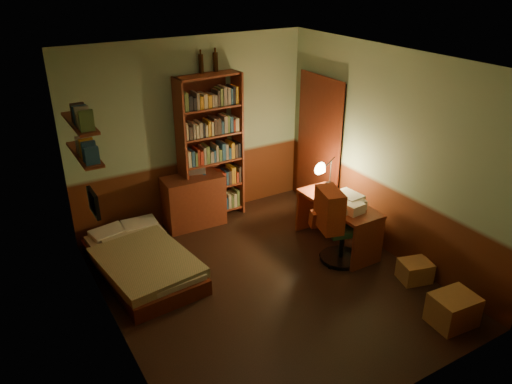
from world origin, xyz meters
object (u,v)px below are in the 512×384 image
cardboard_box_a (453,310)px  office_chair (343,225)px  dresser (194,201)px  bookshelf (211,150)px  bed (141,255)px  cardboard_box_b (415,271)px  desk (337,224)px  mini_stereo (196,168)px  desk_lamp (331,163)px

cardboard_box_a → office_chair: bearing=98.4°
dresser → bookshelf: bearing=16.9°
bed → cardboard_box_b: (2.75, -1.81, -0.13)m
desk → dresser: bearing=132.7°
cardboard_box_b → office_chair: bearing=121.4°
bookshelf → cardboard_box_a: (1.10, -3.45, -0.89)m
bed → mini_stereo: 1.59m
desk → cardboard_box_a: (0.05, -1.86, -0.15)m
desk → office_chair: bearing=-119.7°
desk → cardboard_box_b: bearing=-74.7°
dresser → mini_stereo: (0.12, 0.12, 0.44)m
mini_stereo → cardboard_box_a: 3.79m
bed → desk_lamp: desk_lamp is taller
dresser → cardboard_box_b: 3.12m
office_chair → cardboard_box_b: office_chair is taller
bed → desk: desk is taller
dresser → cardboard_box_a: dresser is taller
dresser → mini_stereo: mini_stereo is taller
desk → cardboard_box_a: 1.87m
office_chair → cardboard_box_a: office_chair is taller
dresser → desk: 2.05m
bed → dresser: 1.33m
bed → cardboard_box_a: bearing=-50.2°
bed → dresser: (1.06, 0.79, 0.12)m
mini_stereo → cardboard_box_b: (1.57, -2.73, -0.68)m
office_chair → desk: bearing=75.8°
desk_lamp → cardboard_box_b: bearing=-97.5°
cardboard_box_a → cardboard_box_b: cardboard_box_a is taller
mini_stereo → cardboard_box_b: mini_stereo is taller
mini_stereo → bookshelf: 0.34m
mini_stereo → cardboard_box_a: size_ratio=0.52×
cardboard_box_a → cardboard_box_b: (0.25, 0.76, -0.05)m
dresser → office_chair: size_ratio=0.83×
mini_stereo → desk: size_ratio=0.19×
dresser → desk: size_ratio=0.69×
bookshelf → cardboard_box_b: size_ratio=5.98×
bookshelf → cardboard_box_b: bookshelf is taller
desk_lamp → cardboard_box_b: (0.07, -1.60, -0.85)m
bed → desk_lamp: 2.79m
desk → cardboard_box_a: bearing=-88.5°
desk_lamp → desk: bearing=-125.4°
dresser → office_chair: office_chair is taller
bed → cardboard_box_b: bed is taller
dresser → cardboard_box_a: 3.67m
bed → desk_lamp: bearing=-8.9°
mini_stereo → bookshelf: (0.22, -0.04, 0.25)m
desk → cardboard_box_a: desk is taller
bookshelf → desk: bookshelf is taller
dresser → office_chair: (1.21, -1.82, 0.13)m
bed → desk: size_ratio=1.42×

